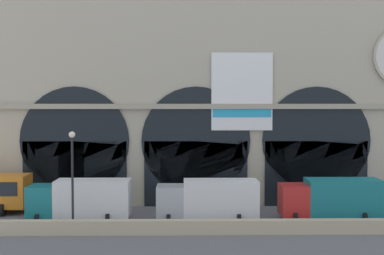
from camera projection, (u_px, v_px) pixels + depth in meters
ground_plane at (197, 219)px, 37.76m from camera, size 200.00×200.00×0.00m
quay_parapet_wall at (199, 227)px, 33.38m from camera, size 90.00×0.70×0.97m
station_building at (196, 82)px, 44.75m from camera, size 43.48×5.39×22.23m
box_truck_midwest at (81, 199)px, 36.98m from camera, size 7.50×2.91×3.12m
box_truck_center at (209, 199)px, 36.89m from camera, size 7.50×2.91×3.12m
box_truck_mideast at (331, 198)px, 37.38m from camera, size 7.50×2.91×3.12m
street_lamp_quayside at (72, 168)px, 33.88m from camera, size 0.44×0.44×6.90m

